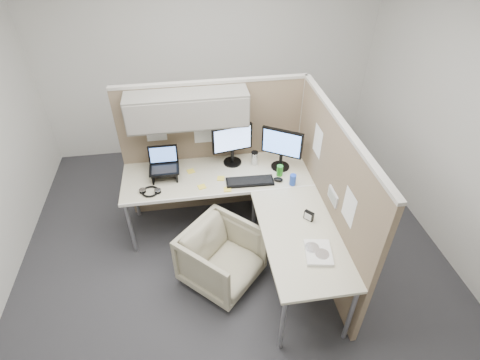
{
  "coord_description": "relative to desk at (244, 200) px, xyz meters",
  "views": [
    {
      "loc": [
        -0.35,
        -2.63,
        3.16
      ],
      "look_at": [
        0.1,
        0.25,
        0.85
      ],
      "focal_mm": 28.0,
      "sensor_mm": 36.0,
      "label": 1
    }
  ],
  "objects": [
    {
      "name": "monitor_left",
      "position": [
        -0.04,
        0.59,
        0.32
      ],
      "size": [
        0.44,
        0.2,
        0.47
      ],
      "rotation": [
        0.0,
        0.0,
        0.18
      ],
      "color": "black",
      "rests_on": "desk"
    },
    {
      "name": "partition_back",
      "position": [
        -0.34,
        0.7,
        0.41
      ],
      "size": [
        2.0,
        0.36,
        1.63
      ],
      "color": "#806B54",
      "rests_on": "ground"
    },
    {
      "name": "sticky_note_a",
      "position": [
        -0.41,
        0.22,
        0.05
      ],
      "size": [
        0.09,
        0.09,
        0.01
      ],
      "primitive_type": "cube",
      "rotation": [
        0.0,
        0.0,
        0.26
      ],
      "color": "yellow",
      "rests_on": "desk"
    },
    {
      "name": "partition_right",
      "position": [
        0.78,
        -0.19,
        0.13
      ],
      "size": [
        0.07,
        2.03,
        1.63
      ],
      "color": "#806B54",
      "rests_on": "ground"
    },
    {
      "name": "paper_stack",
      "position": [
        0.49,
        -0.81,
        0.06
      ],
      "size": [
        0.26,
        0.31,
        0.03
      ],
      "rotation": [
        0.0,
        0.0,
        -0.18
      ],
      "color": "white",
      "rests_on": "desk"
    },
    {
      "name": "sticky_note_d",
      "position": [
        -0.2,
        0.33,
        0.05
      ],
      "size": [
        0.09,
        0.09,
        0.01
      ],
      "primitive_type": "cube",
      "rotation": [
        0.0,
        0.0,
        -0.19
      ],
      "color": "yellow",
      "rests_on": "desk"
    },
    {
      "name": "mouse",
      "position": [
        0.39,
        0.2,
        0.06
      ],
      "size": [
        0.12,
        0.1,
        0.04
      ],
      "primitive_type": "ellipsoid",
      "rotation": [
        0.0,
        0.0,
        -0.43
      ],
      "color": "black",
      "rests_on": "desk"
    },
    {
      "name": "soda_can_silver",
      "position": [
        0.43,
        0.29,
        0.1
      ],
      "size": [
        0.07,
        0.07,
        0.12
      ],
      "primitive_type": "cylinder",
      "color": "#268C1E",
      "rests_on": "desk"
    },
    {
      "name": "sticky_note_c",
      "position": [
        -0.5,
        0.5,
        0.05
      ],
      "size": [
        0.09,
        0.09,
        0.01
      ],
      "primitive_type": "cube",
      "rotation": [
        0.0,
        0.0,
        0.28
      ],
      "color": "yellow",
      "rests_on": "desk"
    },
    {
      "name": "headphones",
      "position": [
        -0.92,
        0.21,
        0.06
      ],
      "size": [
        0.22,
        0.2,
        0.03
      ],
      "rotation": [
        0.0,
        0.0,
        -0.18
      ],
      "color": "black",
      "rests_on": "desk"
    },
    {
      "name": "desk",
      "position": [
        0.0,
        0.0,
        0.0
      ],
      "size": [
        2.0,
        1.98,
        0.73
      ],
      "color": "beige",
      "rests_on": "ground"
    },
    {
      "name": "travel_mug",
      "position": [
        0.2,
        0.53,
        0.12
      ],
      "size": [
        0.07,
        0.07,
        0.16
      ],
      "color": "silver",
      "rests_on": "desk"
    },
    {
      "name": "keyboard",
      "position": [
        0.09,
        0.22,
        0.05
      ],
      "size": [
        0.5,
        0.18,
        0.02
      ],
      "primitive_type": "cube",
      "rotation": [
        0.0,
        0.0,
        -0.04
      ],
      "color": "black",
      "rests_on": "desk"
    },
    {
      "name": "ground",
      "position": [
        -0.12,
        -0.13,
        -0.69
      ],
      "size": [
        4.5,
        4.5,
        0.0
      ],
      "primitive_type": "plane",
      "color": "#2B2B2F",
      "rests_on": "ground"
    },
    {
      "name": "soda_can_green",
      "position": [
        0.52,
        0.12,
        0.1
      ],
      "size": [
        0.07,
        0.07,
        0.12
      ],
      "primitive_type": "cylinder",
      "color": "#1E3FA5",
      "rests_on": "desk"
    },
    {
      "name": "desk_clock",
      "position": [
        0.53,
        -0.4,
        0.09
      ],
      "size": [
        0.09,
        0.09,
        0.09
      ],
      "rotation": [
        0.0,
        0.0,
        -0.85
      ],
      "color": "black",
      "rests_on": "desk"
    },
    {
      "name": "sticky_note_b",
      "position": [
        -0.15,
        0.14,
        0.05
      ],
      "size": [
        0.08,
        0.08,
        0.01
      ],
      "primitive_type": "cube",
      "rotation": [
        0.0,
        0.0,
        -0.07
      ],
      "color": "yellow",
      "rests_on": "desk"
    },
    {
      "name": "laptop_station",
      "position": [
        -0.77,
        0.45,
        0.17
      ],
      "size": [
        0.31,
        0.26,
        0.32
      ],
      "color": "black",
      "rests_on": "desk"
    },
    {
      "name": "monitor_right",
      "position": [
        0.47,
        0.43,
        0.32
      ],
      "size": [
        0.39,
        0.26,
        0.47
      ],
      "rotation": [
        0.0,
        0.0,
        -0.56
      ],
      "color": "black",
      "rests_on": "desk"
    },
    {
      "name": "office_chair",
      "position": [
        -0.28,
        -0.37,
        -0.35
      ],
      "size": [
        0.9,
        0.9,
        0.68
      ],
      "primitive_type": "imported",
      "rotation": [
        0.0,
        0.0,
        0.8
      ],
      "color": "#B4A98F",
      "rests_on": "ground"
    }
  ]
}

